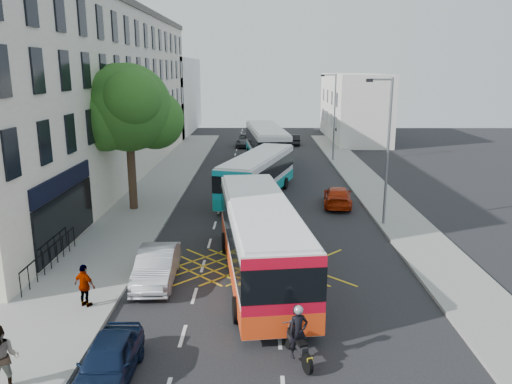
{
  "coord_description": "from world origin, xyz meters",
  "views": [
    {
      "loc": [
        -0.66,
        -14.84,
        8.59
      ],
      "look_at": [
        -0.86,
        10.97,
        2.2
      ],
      "focal_mm": 35.0,
      "sensor_mm": 36.0,
      "label": 1
    }
  ],
  "objects_px": {
    "lamp_near": "(386,144)",
    "bus_near": "(260,238)",
    "lamp_far": "(333,113)",
    "distant_car_grey": "(246,140)",
    "pedestrian_far": "(85,286)",
    "red_hatchback": "(338,196)",
    "pedestrian_near": "(2,360)",
    "bus_far": "(266,144)",
    "parked_car_silver": "(157,266)",
    "distant_car_dark": "(294,140)",
    "parked_car_blue": "(108,361)",
    "bus_mid": "(258,175)",
    "street_tree": "(128,109)",
    "motorbike": "(298,335)"
  },
  "relations": [
    {
      "from": "lamp_near",
      "to": "distant_car_grey",
      "type": "height_order",
      "value": "lamp_near"
    },
    {
      "from": "bus_near",
      "to": "red_hatchback",
      "type": "relative_size",
      "value": 2.75
    },
    {
      "from": "bus_near",
      "to": "parked_car_silver",
      "type": "bearing_deg",
      "value": -179.27
    },
    {
      "from": "lamp_far",
      "to": "red_hatchback",
      "type": "relative_size",
      "value": 1.87
    },
    {
      "from": "lamp_near",
      "to": "distant_car_dark",
      "type": "distance_m",
      "value": 31.3
    },
    {
      "from": "lamp_near",
      "to": "bus_near",
      "type": "xyz_separation_m",
      "value": [
        -6.83,
        -7.11,
        -2.91
      ]
    },
    {
      "from": "lamp_near",
      "to": "pedestrian_near",
      "type": "distance_m",
      "value": 20.72
    },
    {
      "from": "pedestrian_near",
      "to": "parked_car_blue",
      "type": "bearing_deg",
      "value": 3.14
    },
    {
      "from": "bus_far",
      "to": "pedestrian_near",
      "type": "xyz_separation_m",
      "value": [
        -7.44,
        -34.14,
        -0.71
      ]
    },
    {
      "from": "red_hatchback",
      "to": "distant_car_grey",
      "type": "bearing_deg",
      "value": -68.27
    },
    {
      "from": "motorbike",
      "to": "distant_car_grey",
      "type": "bearing_deg",
      "value": 73.75
    },
    {
      "from": "bus_far",
      "to": "parked_car_blue",
      "type": "xyz_separation_m",
      "value": [
        -4.84,
        -33.45,
        -1.19
      ]
    },
    {
      "from": "lamp_far",
      "to": "distant_car_grey",
      "type": "relative_size",
      "value": 1.59
    },
    {
      "from": "bus_far",
      "to": "parked_car_blue",
      "type": "bearing_deg",
      "value": -104.25
    },
    {
      "from": "distant_car_dark",
      "to": "bus_mid",
      "type": "bearing_deg",
      "value": 81.93
    },
    {
      "from": "bus_far",
      "to": "distant_car_grey",
      "type": "relative_size",
      "value": 2.47
    },
    {
      "from": "bus_mid",
      "to": "motorbike",
      "type": "distance_m",
      "value": 19.82
    },
    {
      "from": "bus_near",
      "to": "lamp_far",
      "type": "bearing_deg",
      "value": 68.58
    },
    {
      "from": "parked_car_blue",
      "to": "pedestrian_near",
      "type": "bearing_deg",
      "value": -165.52
    },
    {
      "from": "lamp_far",
      "to": "bus_near",
      "type": "relative_size",
      "value": 0.68
    },
    {
      "from": "bus_far",
      "to": "motorbike",
      "type": "distance_m",
      "value": 32.4
    },
    {
      "from": "distant_car_dark",
      "to": "red_hatchback",
      "type": "bearing_deg",
      "value": 93.64
    },
    {
      "from": "bus_near",
      "to": "bus_far",
      "type": "height_order",
      "value": "bus_far"
    },
    {
      "from": "distant_car_grey",
      "to": "pedestrian_far",
      "type": "distance_m",
      "value": 40.12
    },
    {
      "from": "distant_car_dark",
      "to": "pedestrian_near",
      "type": "bearing_deg",
      "value": 78.2
    },
    {
      "from": "red_hatchback",
      "to": "pedestrian_far",
      "type": "height_order",
      "value": "pedestrian_far"
    },
    {
      "from": "pedestrian_far",
      "to": "street_tree",
      "type": "bearing_deg",
      "value": -57.93
    },
    {
      "from": "bus_near",
      "to": "distant_car_dark",
      "type": "height_order",
      "value": "bus_near"
    },
    {
      "from": "lamp_near",
      "to": "red_hatchback",
      "type": "height_order",
      "value": "lamp_near"
    },
    {
      "from": "red_hatchback",
      "to": "pedestrian_far",
      "type": "distance_m",
      "value": 18.35
    },
    {
      "from": "street_tree",
      "to": "red_hatchback",
      "type": "height_order",
      "value": "street_tree"
    },
    {
      "from": "bus_mid",
      "to": "pedestrian_far",
      "type": "distance_m",
      "value": 17.7
    },
    {
      "from": "bus_far",
      "to": "motorbike",
      "type": "xyz_separation_m",
      "value": [
        0.55,
        -32.38,
        -0.95
      ]
    },
    {
      "from": "parked_car_silver",
      "to": "street_tree",
      "type": "bearing_deg",
      "value": 106.6
    },
    {
      "from": "motorbike",
      "to": "parked_car_blue",
      "type": "height_order",
      "value": "motorbike"
    },
    {
      "from": "lamp_near",
      "to": "bus_mid",
      "type": "height_order",
      "value": "lamp_near"
    },
    {
      "from": "bus_mid",
      "to": "distant_car_grey",
      "type": "relative_size",
      "value": 2.16
    },
    {
      "from": "street_tree",
      "to": "distant_car_grey",
      "type": "relative_size",
      "value": 1.75
    },
    {
      "from": "parked_car_silver",
      "to": "pedestrian_far",
      "type": "bearing_deg",
      "value": -132.42
    },
    {
      "from": "lamp_near",
      "to": "pedestrian_near",
      "type": "xyz_separation_m",
      "value": [
        -13.7,
        -15.15,
        -3.52
      ]
    },
    {
      "from": "street_tree",
      "to": "distant_car_dark",
      "type": "bearing_deg",
      "value": 67.06
    },
    {
      "from": "parked_car_blue",
      "to": "red_hatchback",
      "type": "bearing_deg",
      "value": 63.3
    },
    {
      "from": "pedestrian_near",
      "to": "pedestrian_far",
      "type": "height_order",
      "value": "pedestrian_near"
    },
    {
      "from": "lamp_near",
      "to": "parked_car_silver",
      "type": "distance_m",
      "value": 14.07
    },
    {
      "from": "distant_car_grey",
      "to": "pedestrian_far",
      "type": "bearing_deg",
      "value": -97.0
    },
    {
      "from": "distant_car_dark",
      "to": "pedestrian_far",
      "type": "distance_m",
      "value": 42.37
    },
    {
      "from": "bus_mid",
      "to": "pedestrian_far",
      "type": "xyz_separation_m",
      "value": [
        -6.22,
        -16.56,
        -0.61
      ]
    },
    {
      "from": "red_hatchback",
      "to": "lamp_far",
      "type": "bearing_deg",
      "value": -89.38
    },
    {
      "from": "bus_far",
      "to": "parked_car_silver",
      "type": "relative_size",
      "value": 2.91
    },
    {
      "from": "bus_far",
      "to": "distant_car_grey",
      "type": "distance_m",
      "value": 10.93
    }
  ]
}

